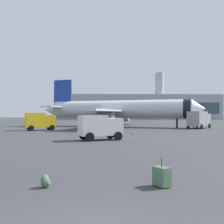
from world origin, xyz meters
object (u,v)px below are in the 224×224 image
at_px(airplane_at_gate, 118,110).
at_px(service_truck, 40,121).
at_px(fuel_truck, 199,119).
at_px(safety_cone_mid, 134,132).
at_px(safety_cone_far, 38,126).
at_px(rolling_suitcase, 162,176).
at_px(cargo_van, 100,126).
at_px(traveller_backpack, 45,181).
at_px(safety_cone_near, 194,125).

distance_m(airplane_at_gate, service_truck, 18.07).
xyz_separation_m(fuel_truck, safety_cone_mid, (-13.92, -14.28, -1.47)).
bearing_deg(fuel_truck, safety_cone_far, 175.60).
relative_size(fuel_truck, rolling_suitcase, 5.56).
relative_size(cargo_van, safety_cone_far, 7.68).
bearing_deg(service_truck, airplane_at_gate, 40.49).
bearing_deg(safety_cone_far, fuel_truck, -4.40).
bearing_deg(safety_cone_mid, cargo_van, -120.09).
height_order(safety_cone_mid, traveller_backpack, safety_cone_mid).
xyz_separation_m(safety_cone_near, safety_cone_far, (-31.04, -1.42, -0.10)).
distance_m(cargo_van, safety_cone_mid, 8.89).
bearing_deg(service_truck, traveller_backpack, -76.28).
height_order(rolling_suitcase, traveller_backpack, rolling_suitcase).
xyz_separation_m(service_truck, rolling_suitcase, (12.89, -34.95, -1.22)).
bearing_deg(safety_cone_mid, rolling_suitcase, -94.06).
bearing_deg(safety_cone_mid, traveller_backpack, -103.56).
height_order(cargo_van, safety_cone_far, cargo_van).
height_order(fuel_truck, rolling_suitcase, fuel_truck).
xyz_separation_m(safety_cone_near, safety_cone_mid, (-14.18, -18.07, -0.11)).
distance_m(rolling_suitcase, traveller_backpack, 4.36).
distance_m(airplane_at_gate, fuel_truck, 16.51).
bearing_deg(cargo_van, service_truck, 121.21).
distance_m(service_truck, cargo_van, 19.85).
distance_m(fuel_truck, traveller_backpack, 44.68).
bearing_deg(cargo_van, airplane_at_gate, 83.28).
height_order(safety_cone_far, traveller_backpack, safety_cone_far).
bearing_deg(rolling_suitcase, fuel_truck, 68.47).
distance_m(service_truck, safety_cone_near, 30.20).
bearing_deg(cargo_van, fuel_truck, 50.07).
relative_size(safety_cone_near, safety_cone_far, 1.33).
relative_size(cargo_van, traveller_backpack, 10.05).
relative_size(fuel_truck, safety_cone_far, 9.74).
height_order(service_truck, rolling_suitcase, service_truck).
bearing_deg(service_truck, rolling_suitcase, -69.76).
distance_m(service_truck, rolling_suitcase, 37.27).
relative_size(safety_cone_mid, rolling_suitcase, 0.55).
bearing_deg(cargo_van, safety_cone_mid, 59.91).
bearing_deg(airplane_at_gate, safety_cone_mid, -87.14).
xyz_separation_m(fuel_truck, cargo_van, (-18.34, -21.91, -0.32)).
relative_size(fuel_truck, safety_cone_mid, 10.09).
bearing_deg(cargo_van, safety_cone_far, 117.13).
bearing_deg(safety_cone_mid, fuel_truck, 45.74).
bearing_deg(airplane_at_gate, service_truck, -139.51).
height_order(service_truck, fuel_truck, fuel_truck).
xyz_separation_m(airplane_at_gate, service_truck, (-13.66, -11.66, -2.05)).
bearing_deg(rolling_suitcase, safety_cone_far, 109.59).
bearing_deg(safety_cone_near, safety_cone_far, -177.38).
xyz_separation_m(airplane_at_gate, traveller_backpack, (-5.13, -46.60, -3.42)).
height_order(safety_cone_near, safety_cone_far, safety_cone_near).
distance_m(cargo_van, traveller_backpack, 18.10).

